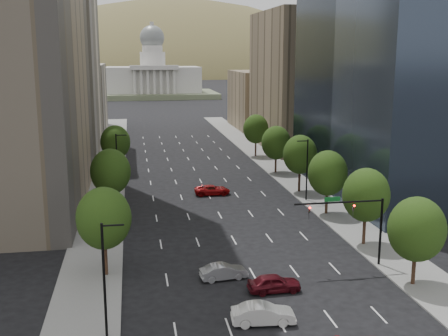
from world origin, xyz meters
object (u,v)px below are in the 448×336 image
car_silver (224,272)px  capitol (153,79)px  traffic_signal (358,217)px  car_red_far (212,190)px  car_white (263,314)px  car_maroon (274,283)px

car_silver → capitol: bearing=-7.9°
traffic_signal → capitol: size_ratio=0.15×
car_silver → car_red_far: (3.59, 31.41, 0.00)m
capitol → car_white: capitol is taller
car_white → car_red_far: car_white is taller
car_white → car_maroon: bearing=-18.5°
capitol → car_white: bearing=-90.3°
traffic_signal → car_red_far: (-9.94, 30.70, -4.43)m
traffic_signal → capitol: 219.99m
traffic_signal → capitol: capitol is taller
traffic_signal → car_white: traffic_signal is taller
capitol → car_white: (-1.38, -229.57, -7.75)m
car_maroon → car_silver: 5.33m
car_white → car_silver: car_white is taller
car_maroon → car_silver: (-4.00, 3.52, -0.07)m
capitol → car_white: 229.71m
car_maroon → car_silver: bearing=47.0°
traffic_signal → car_red_far: traffic_signal is taller
car_white → car_red_far: size_ratio=0.94×
car_silver → car_white: bearing=-177.1°
traffic_signal → car_maroon: 11.30m
traffic_signal → capitol: bearing=92.7°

